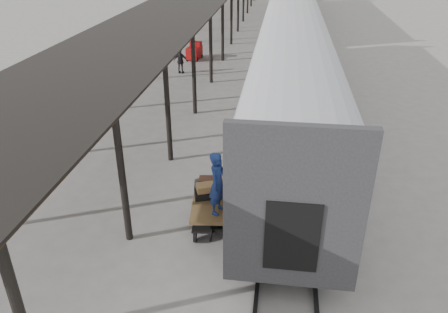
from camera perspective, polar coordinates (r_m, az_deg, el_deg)
name	(u,v)px	position (r m, az deg, el deg)	size (l,w,h in m)	color
ground	(189,204)	(14.48, -4.60, -6.20)	(160.00, 160.00, 0.00)	slate
rails	(289,20)	(46.46, 8.48, 17.21)	(1.54, 150.00, 0.12)	black
baggage_cart	(214,204)	(13.25, -1.32, -6.27)	(1.49, 2.51, 0.86)	brown
suitcase_stack	(211,188)	(13.33, -1.70, -4.11)	(1.26, 1.19, 0.45)	#39393B
luggage_tug	(194,52)	(31.34, -3.88, 13.51)	(1.00, 1.43, 1.17)	#990D0E
porter	(218,183)	(12.07, -0.81, -3.51)	(0.68, 0.45, 1.86)	navy
pedestrian	(181,61)	(28.06, -5.68, 12.30)	(0.91, 0.38, 1.55)	black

